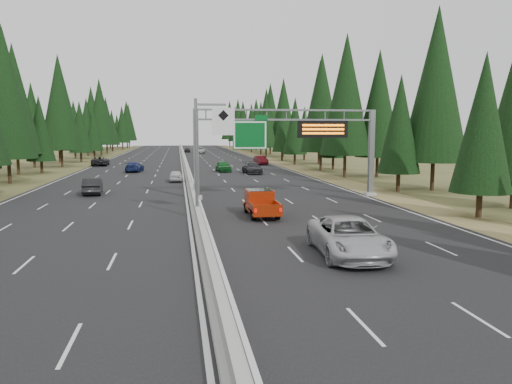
% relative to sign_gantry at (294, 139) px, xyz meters
% --- Properties ---
extents(road, '(32.00, 260.00, 0.08)m').
position_rel_sign_gantry_xyz_m(road, '(-8.92, 45.12, -5.23)').
color(road, black).
rests_on(road, ground).
extents(shoulder_right, '(3.60, 260.00, 0.06)m').
position_rel_sign_gantry_xyz_m(shoulder_right, '(8.88, 45.12, -5.24)').
color(shoulder_right, olive).
rests_on(shoulder_right, ground).
extents(shoulder_left, '(3.60, 260.00, 0.06)m').
position_rel_sign_gantry_xyz_m(shoulder_left, '(-26.72, 45.12, -5.24)').
color(shoulder_left, '#484A22').
rests_on(shoulder_left, ground).
extents(median_barrier, '(0.70, 260.00, 0.85)m').
position_rel_sign_gantry_xyz_m(median_barrier, '(-8.92, 45.12, -4.85)').
color(median_barrier, gray).
rests_on(median_barrier, road).
extents(sign_gantry, '(16.75, 0.98, 7.80)m').
position_rel_sign_gantry_xyz_m(sign_gantry, '(0.00, 0.00, 0.00)').
color(sign_gantry, slate).
rests_on(sign_gantry, road).
extents(hov_sign_pole, '(2.80, 0.50, 8.00)m').
position_rel_sign_gantry_xyz_m(hov_sign_pole, '(-8.33, -9.92, -0.54)').
color(hov_sign_pole, slate).
rests_on(hov_sign_pole, road).
extents(tree_row_right, '(11.68, 242.14, 18.85)m').
position_rel_sign_gantry_xyz_m(tree_row_right, '(13.24, 48.68, 4.15)').
color(tree_row_right, black).
rests_on(tree_row_right, ground).
extents(tree_row_left, '(11.74, 241.88, 18.97)m').
position_rel_sign_gantry_xyz_m(tree_row_left, '(-30.77, 31.60, 4.20)').
color(tree_row_left, black).
rests_on(tree_row_left, ground).
extents(silver_minivan, '(3.30, 6.56, 1.78)m').
position_rel_sign_gantry_xyz_m(silver_minivan, '(-2.23, -21.02, -4.30)').
color(silver_minivan, '#B3B3B8').
rests_on(silver_minivan, road).
extents(red_pickup, '(1.92, 5.39, 1.76)m').
position_rel_sign_gantry_xyz_m(red_pickup, '(-4.46, -8.93, -4.22)').
color(red_pickup, black).
rests_on(red_pickup, road).
extents(car_ahead_green, '(2.19, 4.77, 1.58)m').
position_rel_sign_gantry_xyz_m(car_ahead_green, '(-3.53, 30.09, -4.40)').
color(car_ahead_green, '#176624').
rests_on(car_ahead_green, road).
extents(car_ahead_dkred, '(2.06, 4.91, 1.58)m').
position_rel_sign_gantry_xyz_m(car_ahead_dkred, '(4.52, 44.62, -4.40)').
color(car_ahead_dkred, '#520B13').
rests_on(car_ahead_dkred, road).
extents(car_ahead_dkgrey, '(2.46, 5.56, 1.59)m').
position_rel_sign_gantry_xyz_m(car_ahead_dkgrey, '(0.13, 25.74, -4.39)').
color(car_ahead_dkgrey, black).
rests_on(car_ahead_dkgrey, road).
extents(car_ahead_white, '(3.05, 5.75, 1.54)m').
position_rel_sign_gantry_xyz_m(car_ahead_white, '(-4.06, 94.15, -4.42)').
color(car_ahead_white, '#B8B8B8').
rests_on(car_ahead_white, road).
extents(car_ahead_far, '(1.73, 3.89, 1.30)m').
position_rel_sign_gantry_xyz_m(car_ahead_far, '(-7.42, 101.06, -4.54)').
color(car_ahead_far, black).
rests_on(car_ahead_far, road).
extents(car_onc_near, '(2.05, 4.76, 1.52)m').
position_rel_sign_gantry_xyz_m(car_onc_near, '(-18.09, 5.22, -4.43)').
color(car_onc_near, black).
rests_on(car_onc_near, road).
extents(car_onc_blue, '(2.60, 5.32, 1.49)m').
position_rel_sign_gantry_xyz_m(car_onc_blue, '(-16.43, 31.67, -4.44)').
color(car_onc_blue, navy).
rests_on(car_onc_blue, road).
extents(car_onc_white, '(1.59, 3.91, 1.33)m').
position_rel_sign_gantry_xyz_m(car_onc_white, '(-10.42, 16.21, -4.53)').
color(car_onc_white, silver).
rests_on(car_onc_white, road).
extents(car_onc_far, '(2.91, 5.89, 1.61)m').
position_rel_sign_gantry_xyz_m(car_onc_far, '(-23.42, 46.42, -4.39)').
color(car_onc_far, black).
rests_on(car_onc_far, road).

